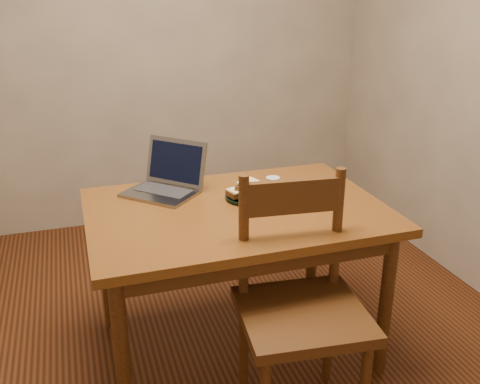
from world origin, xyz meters
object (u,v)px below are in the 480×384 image
object	(u,v)px
milk_glass	(273,192)
chair	(301,297)
plate	(248,197)
table	(236,225)
laptop	(168,178)

from	to	relation	value
milk_glass	chair	bearing A→B (deg)	-95.99
plate	chair	bearing A→B (deg)	-87.69
table	chair	bearing A→B (deg)	-77.55
plate	laptop	size ratio (longest dim) A/B	0.49
chair	laptop	xyz separation A→B (m)	(-0.35, 0.78, 0.25)
laptop	chair	bearing A→B (deg)	-20.52
table	plate	size ratio (longest dim) A/B	6.08
table	chair	size ratio (longest dim) A/B	2.51
laptop	table	bearing A→B (deg)	-5.28
plate	laptop	distance (m)	0.40
table	laptop	world-z (taller)	laptop
table	laptop	xyz separation A→B (m)	(-0.25, 0.30, 0.15)
table	chair	xyz separation A→B (m)	(0.11, -0.48, -0.11)
table	plate	world-z (taller)	plate
milk_glass	laptop	distance (m)	0.53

